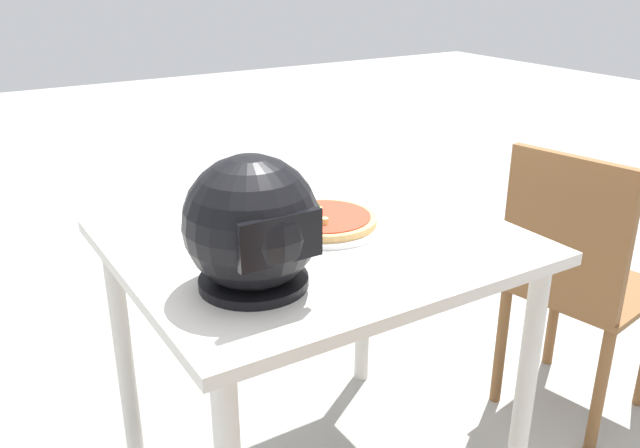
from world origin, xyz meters
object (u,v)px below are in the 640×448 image
object	(u,v)px
dining_table	(315,275)
pizza	(324,219)
chair_side	(573,275)
motorcycle_helmet	(252,226)

from	to	relation	value
dining_table	pizza	size ratio (longest dim) A/B	3.57
dining_table	chair_side	distance (m)	0.86
motorcycle_helmet	chair_side	size ratio (longest dim) A/B	0.31
pizza	chair_side	xyz separation A→B (m)	(-0.79, 0.18, -0.29)
pizza	motorcycle_helmet	distance (m)	0.37
dining_table	chair_side	world-z (taller)	chair_side
motorcycle_helmet	pizza	bearing A→B (deg)	-146.45
dining_table	motorcycle_helmet	size ratio (longest dim) A/B	3.37
chair_side	pizza	bearing A→B (deg)	-12.89
pizza	motorcycle_helmet	world-z (taller)	motorcycle_helmet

